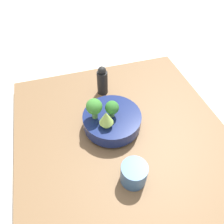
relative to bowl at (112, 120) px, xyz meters
The scene contains 8 objects.
ground_plane 0.10m from the bowl, 135.22° to the right, with size 6.00×6.00×0.00m, color beige.
table 0.08m from the bowl, 135.22° to the right, with size 0.87×0.85×0.05m.
bowl is the anchor object (origin of this frame).
broccoli_floret_center 0.07m from the bowl, 143.13° to the right, with size 0.05×0.05×0.07m.
broccoli_floret_back 0.11m from the bowl, 80.64° to the left, with size 0.06×0.06×0.09m.
romanesco_piece_far 0.09m from the bowl, 141.44° to the left, with size 0.05×0.05×0.07m.
cup 0.24m from the bowl, behind, with size 0.09×0.09×0.08m.
pepper_mill 0.22m from the bowl, ahead, with size 0.05×0.05×0.15m.
Camera 1 is at (-0.51, 0.19, 0.76)m, focal length 35.00 mm.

